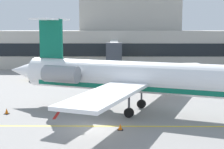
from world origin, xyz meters
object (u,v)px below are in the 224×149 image
object	(u,v)px
regional_jet	(143,78)
fuel_tank	(180,71)
belt_loader	(108,74)
baggage_tug	(37,74)
pushback_tractor	(154,80)

from	to	relation	value
regional_jet	fuel_tank	xyz separation A→B (m)	(7.62, 21.23, -1.97)
belt_loader	fuel_tank	world-z (taller)	fuel_tank
baggage_tug	pushback_tractor	xyz separation A→B (m)	(17.81, -5.91, 0.09)
pushback_tractor	fuel_tank	bearing A→B (deg)	52.51
pushback_tractor	belt_loader	bearing A→B (deg)	134.53
baggage_tug	pushback_tractor	distance (m)	18.76
pushback_tractor	belt_loader	xyz separation A→B (m)	(-6.55, 6.66, -0.11)
regional_jet	pushback_tractor	distance (m)	15.39
baggage_tug	belt_loader	size ratio (longest dim) A/B	0.95
baggage_tug	fuel_tank	world-z (taller)	fuel_tank
regional_jet	belt_loader	bearing A→B (deg)	99.90
regional_jet	belt_loader	world-z (taller)	regional_jet
fuel_tank	baggage_tug	bearing A→B (deg)	-179.02
regional_jet	baggage_tug	bearing A→B (deg)	125.79
baggage_tug	pushback_tractor	world-z (taller)	pushback_tractor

